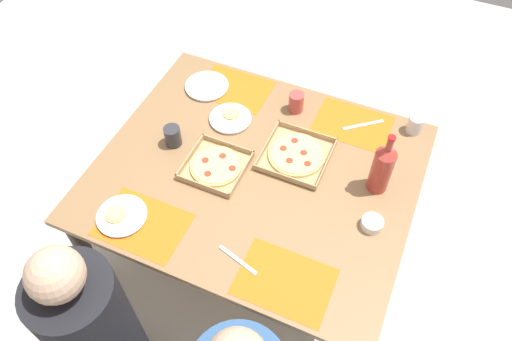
{
  "coord_description": "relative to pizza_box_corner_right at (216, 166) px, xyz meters",
  "views": [
    {
      "loc": [
        -0.54,
        1.23,
        2.45
      ],
      "look_at": [
        0.0,
        0.0,
        0.72
      ],
      "focal_mm": 34.28,
      "sensor_mm": 36.0,
      "label": 1
    }
  ],
  "objects": [
    {
      "name": "ground_plane",
      "position": [
        -0.17,
        -0.06,
        -0.74
      ],
      "size": [
        6.0,
        6.0,
        0.0
      ],
      "primitive_type": "plane",
      "color": "beige"
    },
    {
      "name": "dining_table",
      "position": [
        -0.17,
        -0.06,
        -0.1
      ],
      "size": [
        1.4,
        1.19,
        0.72
      ],
      "color": "#3F3328",
      "rests_on": "ground_plane"
    },
    {
      "name": "placemat_near_left",
      "position": [
        -0.49,
        -0.5,
        -0.01
      ],
      "size": [
        0.36,
        0.26,
        0.0
      ],
      "primitive_type": "cube",
      "color": "orange",
      "rests_on": "dining_table"
    },
    {
      "name": "placemat_near_right",
      "position": [
        0.14,
        -0.5,
        -0.01
      ],
      "size": [
        0.36,
        0.26,
        0.0
      ],
      "primitive_type": "cube",
      "color": "orange",
      "rests_on": "dining_table"
    },
    {
      "name": "placemat_far_left",
      "position": [
        -0.49,
        0.39,
        -0.01
      ],
      "size": [
        0.36,
        0.26,
        0.0
      ],
      "primitive_type": "cube",
      "color": "orange",
      "rests_on": "dining_table"
    },
    {
      "name": "placemat_far_right",
      "position": [
        0.14,
        0.39,
        -0.01
      ],
      "size": [
        0.36,
        0.26,
        0.0
      ],
      "primitive_type": "cube",
      "color": "orange",
      "rests_on": "dining_table"
    },
    {
      "name": "pizza_box_corner_right",
      "position": [
        0.0,
        0.0,
        0.0
      ],
      "size": [
        0.26,
        0.26,
        0.04
      ],
      "color": "tan",
      "rests_on": "dining_table"
    },
    {
      "name": "pizza_box_edge_far",
      "position": [
        -0.31,
        -0.21,
        -0.0
      ],
      "size": [
        0.3,
        0.3,
        0.04
      ],
      "color": "tan",
      "rests_on": "dining_table"
    },
    {
      "name": "plate_middle",
      "position": [
        0.24,
        0.39,
        -0.0
      ],
      "size": [
        0.21,
        0.21,
        0.03
      ],
      "color": "white",
      "rests_on": "dining_table"
    },
    {
      "name": "plate_near_right",
      "position": [
        0.28,
        -0.45,
        -0.0
      ],
      "size": [
        0.22,
        0.22,
        0.02
      ],
      "color": "white",
      "rests_on": "dining_table"
    },
    {
      "name": "plate_far_right",
      "position": [
        0.07,
        -0.3,
        -0.0
      ],
      "size": [
        0.2,
        0.2,
        0.03
      ],
      "color": "white",
      "rests_on": "dining_table"
    },
    {
      "name": "soda_bottle",
      "position": [
        -0.69,
        -0.19,
        0.12
      ],
      "size": [
        0.09,
        0.09,
        0.32
      ],
      "color": "#B2382D",
      "rests_on": "dining_table"
    },
    {
      "name": "cup_red",
      "position": [
        0.24,
        -0.05,
        0.04
      ],
      "size": [
        0.08,
        0.08,
        0.1
      ],
      "primitive_type": "cylinder",
      "color": "#333338",
      "rests_on": "dining_table"
    },
    {
      "name": "cup_spare",
      "position": [
        -0.2,
        -0.49,
        0.04
      ],
      "size": [
        0.07,
        0.07,
        0.1
      ],
      "primitive_type": "cylinder",
      "color": "#BF4742",
      "rests_on": "dining_table"
    },
    {
      "name": "cup_clear_right",
      "position": [
        -0.76,
        -0.58,
        0.03
      ],
      "size": [
        0.07,
        0.07,
        0.09
      ],
      "primitive_type": "cylinder",
      "color": "silver",
      "rests_on": "dining_table"
    },
    {
      "name": "condiment_bowl",
      "position": [
        -0.72,
        0.02,
        0.01
      ],
      "size": [
        0.09,
        0.09,
        0.04
      ],
      "primitive_type": "cylinder",
      "color": "white",
      "rests_on": "dining_table"
    },
    {
      "name": "knife_by_near_left",
      "position": [
        -0.53,
        -0.52,
        -0.01
      ],
      "size": [
        0.18,
        0.15,
        0.0
      ],
      "primitive_type": "cube",
      "rotation": [
        0.0,
        0.0,
        0.68
      ],
      "color": "#B7B7BC",
      "rests_on": "dining_table"
    },
    {
      "name": "fork_by_far_left",
      "position": [
        -0.28,
        0.38,
        -0.01
      ],
      "size": [
        0.19,
        0.07,
        0.0
      ],
      "primitive_type": "cube",
      "rotation": [
        0.0,
        0.0,
        2.86
      ],
      "color": "#B7B7BC",
      "rests_on": "dining_table"
    },
    {
      "name": "diner_right_seat",
      "position": [
        0.14,
        0.8,
        -0.23
      ],
      "size": [
        0.32,
        0.32,
        1.13
      ],
      "color": "black",
      "rests_on": "ground_plane"
    }
  ]
}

